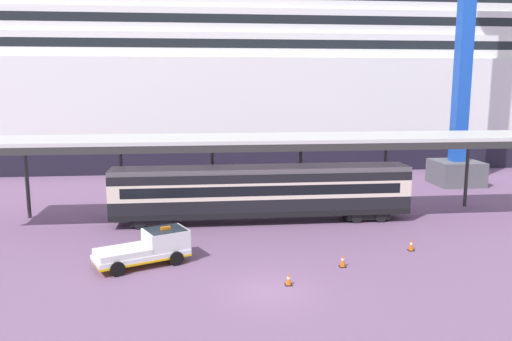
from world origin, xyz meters
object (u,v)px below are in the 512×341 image
traffic_cone_near (343,260)px  dockside_crane (470,7)px  cruise_ship (200,53)px  traffic_cone_mid (411,245)px  traffic_cone_far (289,279)px  train_carriage (261,191)px  service_truck (150,247)px

traffic_cone_near → dockside_crane: 33.04m
cruise_ship → dockside_crane: size_ratio=3.15×
traffic_cone_near → traffic_cone_mid: 5.46m
cruise_ship → traffic_cone_mid: bearing=-73.7°
traffic_cone_near → traffic_cone_far: traffic_cone_near is taller
cruise_ship → dockside_crane: bearing=-42.2°
traffic_cone_near → train_carriage: bearing=108.6°
service_truck → train_carriage: bearing=48.5°
cruise_ship → dockside_crane: (25.61, -23.19, 3.12)m
cruise_ship → service_truck: cruise_ship is taller
train_carriage → dockside_crane: (21.43, 11.96, 14.91)m
train_carriage → traffic_cone_near: train_carriage is taller
service_truck → dockside_crane: size_ratio=0.10×
train_carriage → traffic_cone_near: (3.36, -9.98, -1.93)m
train_carriage → traffic_cone_near: bearing=-71.4°
traffic_cone_mid → dockside_crane: 28.99m
traffic_cone_near → cruise_ship: bearing=99.5°
traffic_cone_mid → traffic_cone_far: (-8.38, -4.61, -0.06)m
service_truck → traffic_cone_mid: 15.63m
traffic_cone_mid → train_carriage: bearing=137.4°
train_carriage → traffic_cone_mid: 11.44m
train_carriage → traffic_cone_far: train_carriage is taller
service_truck → traffic_cone_near: size_ratio=7.27×
traffic_cone_far → dockside_crane: (21.51, 24.22, 16.89)m
traffic_cone_near → traffic_cone_mid: size_ratio=0.99×
service_truck → traffic_cone_near: 10.83m
dockside_crane → traffic_cone_near: bearing=-129.5°
traffic_cone_near → traffic_cone_mid: bearing=25.3°
cruise_ship → traffic_cone_far: (4.11, -47.41, -13.77)m
cruise_ship → traffic_cone_far: size_ratio=264.15×
service_truck → traffic_cone_near: bearing=-9.2°
cruise_ship → traffic_cone_near: bearing=-80.5°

